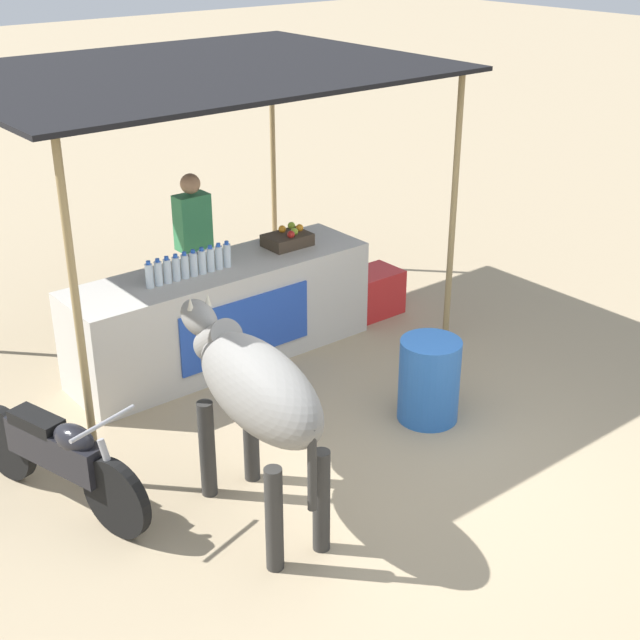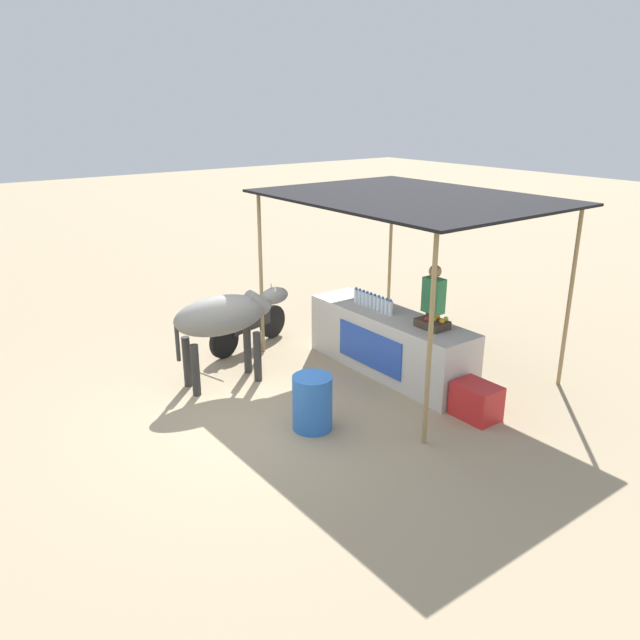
{
  "view_description": "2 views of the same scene",
  "coord_description": "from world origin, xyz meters",
  "px_view_note": "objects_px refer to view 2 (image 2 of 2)",
  "views": [
    {
      "loc": [
        -4.11,
        -4.4,
        3.99
      ],
      "look_at": [
        0.31,
        1.09,
        0.72
      ],
      "focal_mm": 50.0,
      "sensor_mm": 36.0,
      "label": 1
    },
    {
      "loc": [
        6.59,
        -4.08,
        4.02
      ],
      "look_at": [
        -0.24,
        1.03,
        1.04
      ],
      "focal_mm": 35.0,
      "sensor_mm": 36.0,
      "label": 2
    }
  ],
  "objects_px": {
    "cow": "(224,318)",
    "cooler_box": "(476,401)",
    "stall_counter": "(389,343)",
    "fruit_crate": "(433,323)",
    "vendor_behind_counter": "(432,314)",
    "motorcycle_parked": "(248,324)",
    "water_barrel": "(312,403)"
  },
  "relations": [
    {
      "from": "stall_counter",
      "to": "vendor_behind_counter",
      "type": "xyz_separation_m",
      "value": [
        0.18,
        0.75,
        0.37
      ]
    },
    {
      "from": "fruit_crate",
      "to": "motorcycle_parked",
      "type": "xyz_separation_m",
      "value": [
        -3.03,
        -1.29,
        -0.6
      ]
    },
    {
      "from": "cow",
      "to": "cooler_box",
      "type": "bearing_deg",
      "value": 35.42
    },
    {
      "from": "vendor_behind_counter",
      "to": "cow",
      "type": "height_order",
      "value": "vendor_behind_counter"
    },
    {
      "from": "stall_counter",
      "to": "cow",
      "type": "distance_m",
      "value": 2.57
    },
    {
      "from": "vendor_behind_counter",
      "to": "cooler_box",
      "type": "height_order",
      "value": "vendor_behind_counter"
    },
    {
      "from": "cooler_box",
      "to": "water_barrel",
      "type": "bearing_deg",
      "value": -119.24
    },
    {
      "from": "vendor_behind_counter",
      "to": "cooler_box",
      "type": "xyz_separation_m",
      "value": [
        1.65,
        -0.85,
        -0.61
      ]
    },
    {
      "from": "cooler_box",
      "to": "cow",
      "type": "height_order",
      "value": "cow"
    },
    {
      "from": "fruit_crate",
      "to": "motorcycle_parked",
      "type": "relative_size",
      "value": 0.25
    },
    {
      "from": "cow",
      "to": "motorcycle_parked",
      "type": "bearing_deg",
      "value": 136.32
    },
    {
      "from": "stall_counter",
      "to": "fruit_crate",
      "type": "relative_size",
      "value": 6.82
    },
    {
      "from": "vendor_behind_counter",
      "to": "water_barrel",
      "type": "distance_m",
      "value": 2.88
    },
    {
      "from": "water_barrel",
      "to": "cow",
      "type": "bearing_deg",
      "value": -174.08
    },
    {
      "from": "vendor_behind_counter",
      "to": "fruit_crate",
      "type": "bearing_deg",
      "value": -46.84
    },
    {
      "from": "fruit_crate",
      "to": "water_barrel",
      "type": "height_order",
      "value": "fruit_crate"
    },
    {
      "from": "water_barrel",
      "to": "cooler_box",
      "type": "bearing_deg",
      "value": 60.76
    },
    {
      "from": "motorcycle_parked",
      "to": "fruit_crate",
      "type": "bearing_deg",
      "value": 23.05
    },
    {
      "from": "cooler_box",
      "to": "motorcycle_parked",
      "type": "relative_size",
      "value": 0.34
    },
    {
      "from": "fruit_crate",
      "to": "cow",
      "type": "relative_size",
      "value": 0.24
    },
    {
      "from": "water_barrel",
      "to": "cow",
      "type": "relative_size",
      "value": 0.4
    },
    {
      "from": "fruit_crate",
      "to": "motorcycle_parked",
      "type": "height_order",
      "value": "fruit_crate"
    },
    {
      "from": "vendor_behind_counter",
      "to": "water_barrel",
      "type": "bearing_deg",
      "value": -78.4
    },
    {
      "from": "cooler_box",
      "to": "cow",
      "type": "relative_size",
      "value": 0.33
    },
    {
      "from": "water_barrel",
      "to": "motorcycle_parked",
      "type": "bearing_deg",
      "value": 164.96
    },
    {
      "from": "cooler_box",
      "to": "cow",
      "type": "distance_m",
      "value": 3.76
    },
    {
      "from": "motorcycle_parked",
      "to": "cow",
      "type": "bearing_deg",
      "value": -43.68
    },
    {
      "from": "water_barrel",
      "to": "motorcycle_parked",
      "type": "relative_size",
      "value": 0.42
    },
    {
      "from": "vendor_behind_counter",
      "to": "motorcycle_parked",
      "type": "bearing_deg",
      "value": -140.11
    },
    {
      "from": "fruit_crate",
      "to": "vendor_behind_counter",
      "type": "height_order",
      "value": "vendor_behind_counter"
    },
    {
      "from": "fruit_crate",
      "to": "water_barrel",
      "type": "bearing_deg",
      "value": -92.3
    },
    {
      "from": "vendor_behind_counter",
      "to": "motorcycle_parked",
      "type": "distance_m",
      "value": 3.13
    }
  ]
}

